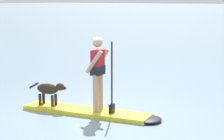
% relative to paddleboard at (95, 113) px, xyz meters
% --- Properties ---
extents(ground_plane, '(400.00, 400.00, 0.00)m').
position_rel_paddleboard_xyz_m(ground_plane, '(-0.22, -0.05, -0.05)').
color(ground_plane, gray).
extents(paddleboard, '(3.43, 1.37, 0.10)m').
position_rel_paddleboard_xyz_m(paddleboard, '(0.00, 0.00, 0.00)').
color(paddleboard, yellow).
rests_on(paddleboard, ground_plane).
extents(person_paddler, '(0.66, 0.55, 1.70)m').
position_rel_paddleboard_xyz_m(person_paddler, '(0.09, 0.02, 1.04)').
color(person_paddler, tan).
rests_on(person_paddler, paddleboard).
extents(dog, '(1.04, 0.35, 0.57)m').
position_rel_paddleboard_xyz_m(dog, '(-1.19, -0.28, 0.43)').
color(dog, '#2D231E').
rests_on(dog, paddleboard).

